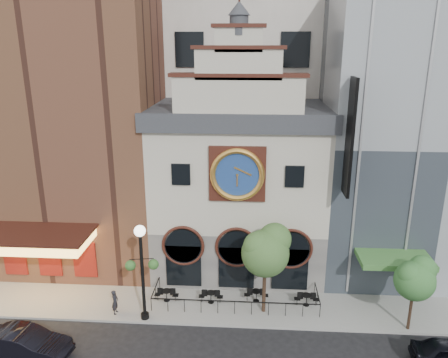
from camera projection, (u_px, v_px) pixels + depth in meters
name	position (u px, v px, depth m)	size (l,w,h in m)	color
ground	(234.00, 328.00, 26.38)	(120.00, 120.00, 0.00)	black
sidewalk	(235.00, 303.00, 28.74)	(44.00, 5.00, 0.15)	gray
clock_building	(239.00, 183.00, 31.85)	(12.60, 8.78, 18.65)	#605E5B
theater_building	(69.00, 97.00, 32.94)	(14.00, 15.60, 25.00)	brown
retail_building	(417.00, 133.00, 32.08)	(14.00, 14.40, 20.00)	gray
office_tower	(245.00, 2.00, 39.51)	(20.00, 16.00, 40.00)	silver
cafe_railing	(235.00, 296.00, 28.59)	(10.60, 2.60, 0.90)	black
bistro_0	(167.00, 295.00, 28.76)	(1.58, 0.68, 0.90)	black
bistro_1	(211.00, 296.00, 28.55)	(1.58, 0.68, 0.90)	black
bistro_2	(256.00, 295.00, 28.72)	(1.58, 0.68, 0.90)	black
bistro_3	(306.00, 299.00, 28.26)	(1.58, 0.68, 0.90)	black
car_left	(25.00, 344.00, 23.73)	(1.72, 4.94, 1.63)	black
pedestrian	(115.00, 302.00, 27.33)	(0.59, 0.38, 1.61)	black
lamppost	(142.00, 262.00, 25.92)	(1.97, 0.86, 6.22)	black
tree_left	(266.00, 249.00, 26.54)	(3.05, 2.94, 5.88)	#382619
tree_right	(416.00, 278.00, 25.09)	(2.42, 2.33, 4.66)	#382619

